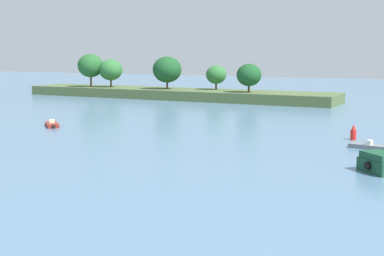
% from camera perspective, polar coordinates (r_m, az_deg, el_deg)
% --- Properties ---
extents(treeline_island, '(74.96, 12.51, 10.11)m').
position_cam_1_polar(treeline_island, '(124.49, -2.65, 4.41)').
color(treeline_island, '#4C6038').
rests_on(treeline_island, ground).
extents(small_motorboat, '(5.39, 2.36, 0.98)m').
position_cam_1_polar(small_motorboat, '(61.36, 18.60, -1.90)').
color(small_motorboat, slate).
rests_on(small_motorboat, ground).
extents(fishing_skiff, '(4.11, 3.91, 1.01)m').
position_cam_1_polar(fishing_skiff, '(78.59, -14.59, 0.35)').
color(fishing_skiff, maroon).
rests_on(fishing_skiff, ground).
extents(channel_buoy_red, '(0.70, 0.70, 1.90)m').
position_cam_1_polar(channel_buoy_red, '(67.39, 16.71, -0.50)').
color(channel_buoy_red, red).
rests_on(channel_buoy_red, ground).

